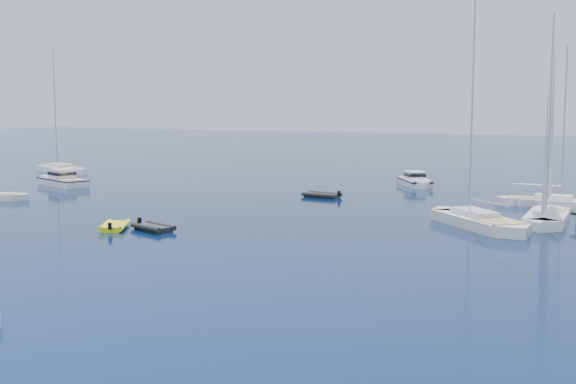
% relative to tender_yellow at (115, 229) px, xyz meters
% --- Properties ---
extents(ground, '(400.00, 400.00, 0.00)m').
position_rel_tender_yellow_xyz_m(ground, '(9.53, -14.94, 0.00)').
color(ground, navy).
rests_on(ground, ground).
extents(motor_cruiser_far_l, '(9.23, 5.60, 2.32)m').
position_rel_tender_yellow_xyz_m(motor_cruiser_far_l, '(-24.66, 19.90, 0.00)').
color(motor_cruiser_far_l, silver).
rests_on(motor_cruiser_far_l, ground).
extents(motor_cruiser_horizon, '(6.35, 7.77, 2.04)m').
position_rel_tender_yellow_xyz_m(motor_cruiser_horizon, '(9.95, 37.62, 0.00)').
color(motor_cruiser_horizon, white).
rests_on(motor_cruiser_horizon, ground).
extents(sailboat_mid_r, '(10.77, 10.72, 17.73)m').
position_rel_tender_yellow_xyz_m(sailboat_mid_r, '(22.74, 12.97, 0.00)').
color(sailboat_mid_r, silver).
rests_on(sailboat_mid_r, ground).
extents(sailboat_centre, '(9.81, 2.65, 14.37)m').
position_rel_tender_yellow_xyz_m(sailboat_centre, '(25.58, 26.95, 0.00)').
color(sailboat_centre, white).
rests_on(sailboat_centre, ground).
extents(sailboat_sails_r, '(3.45, 11.03, 16.01)m').
position_rel_tender_yellow_xyz_m(sailboat_sails_r, '(26.88, 17.42, 0.00)').
color(sailboat_sails_r, silver).
rests_on(sailboat_sails_r, ground).
extents(sailboat_far_l, '(11.83, 6.39, 16.86)m').
position_rel_tender_yellow_xyz_m(sailboat_far_l, '(-36.46, 31.89, 0.00)').
color(sailboat_far_l, white).
rests_on(sailboat_far_l, ground).
extents(tender_yellow, '(3.71, 4.29, 0.95)m').
position_rel_tender_yellow_xyz_m(tender_yellow, '(0.00, 0.00, 0.00)').
color(tender_yellow, '#E7F20E').
rests_on(tender_yellow, ground).
extents(tender_grey_near, '(3.98, 2.98, 0.95)m').
position_rel_tender_yellow_xyz_m(tender_grey_near, '(2.85, 0.74, 0.00)').
color(tender_grey_near, black).
rests_on(tender_grey_near, ground).
extents(tender_grey_far, '(3.96, 2.41, 0.95)m').
position_rel_tender_yellow_xyz_m(tender_grey_far, '(5.22, 23.65, 0.00)').
color(tender_grey_far, black).
rests_on(tender_grey_far, ground).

